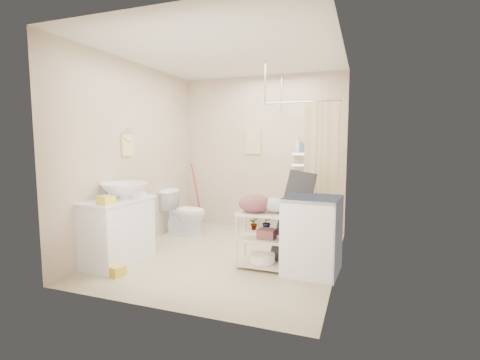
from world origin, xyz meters
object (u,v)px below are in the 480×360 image
object	(u,v)px
toilet	(185,212)
laundry_rack	(263,235)
vanity	(118,231)
washing_machine	(312,235)

from	to	relation	value
toilet	laundry_rack	size ratio (longest dim) A/B	0.90
vanity	toilet	distance (m)	1.47
vanity	washing_machine	size ratio (longest dim) A/B	1.03
washing_machine	laundry_rack	size ratio (longest dim) A/B	1.09
vanity	laundry_rack	world-z (taller)	laundry_rack
vanity	toilet	world-z (taller)	vanity
washing_machine	toilet	bearing A→B (deg)	159.71
toilet	washing_machine	size ratio (longest dim) A/B	0.83
toilet	laundry_rack	world-z (taller)	laundry_rack
washing_machine	laundry_rack	xyz separation A→B (m)	(-0.57, -0.07, -0.04)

